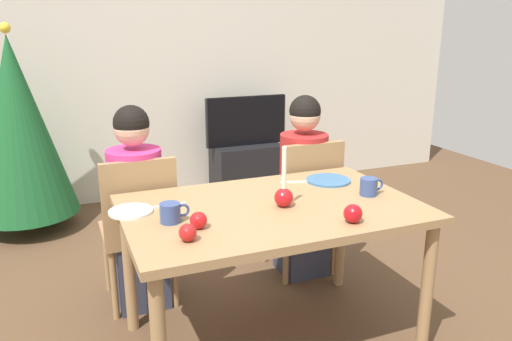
{
  "coord_description": "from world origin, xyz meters",
  "views": [
    {
      "loc": [
        -0.92,
        -2.07,
        1.58
      ],
      "look_at": [
        0.0,
        0.2,
        0.87
      ],
      "focal_mm": 35.3,
      "sensor_mm": 36.0,
      "label": 1
    }
  ],
  "objects_px": {
    "plate_right": "(328,180)",
    "apple_by_left_plate": "(353,214)",
    "person_right_child": "(303,190)",
    "person_left_child": "(137,212)",
    "chair_left": "(139,223)",
    "tv": "(246,121)",
    "mug_left": "(171,213)",
    "tv_stand": "(247,169)",
    "apple_near_candle": "(188,233)",
    "chair_right": "(305,200)",
    "candle_centerpiece": "(284,194)",
    "plate_left": "(131,211)",
    "apple_by_right_mug": "(199,220)",
    "mug_right": "(369,187)",
    "christmas_tree": "(18,127)",
    "dining_table": "(272,222)"
  },
  "relations": [
    {
      "from": "dining_table",
      "to": "tv_stand",
      "type": "distance_m",
      "value": 2.46
    },
    {
      "from": "person_left_child",
      "to": "tv_stand",
      "type": "bearing_deg",
      "value": 52.01
    },
    {
      "from": "person_right_child",
      "to": "plate_right",
      "type": "xyz_separation_m",
      "value": [
        -0.06,
        -0.41,
        0.19
      ]
    },
    {
      "from": "chair_left",
      "to": "person_left_child",
      "type": "distance_m",
      "value": 0.07
    },
    {
      "from": "plate_right",
      "to": "mug_right",
      "type": "height_order",
      "value": "mug_right"
    },
    {
      "from": "tv",
      "to": "apple_by_right_mug",
      "type": "xyz_separation_m",
      "value": [
        -1.16,
        -2.44,
        0.08
      ]
    },
    {
      "from": "person_right_child",
      "to": "person_left_child",
      "type": "bearing_deg",
      "value": 180.0
    },
    {
      "from": "person_right_child",
      "to": "plate_left",
      "type": "height_order",
      "value": "person_right_child"
    },
    {
      "from": "dining_table",
      "to": "plate_right",
      "type": "height_order",
      "value": "plate_right"
    },
    {
      "from": "person_right_child",
      "to": "plate_left",
      "type": "distance_m",
      "value": 1.25
    },
    {
      "from": "chair_left",
      "to": "plate_left",
      "type": "xyz_separation_m",
      "value": [
        -0.1,
        -0.45,
        0.24
      ]
    },
    {
      "from": "plate_right",
      "to": "mug_left",
      "type": "relative_size",
      "value": 1.84
    },
    {
      "from": "tv",
      "to": "mug_left",
      "type": "relative_size",
      "value": 5.96
    },
    {
      "from": "chair_left",
      "to": "mug_left",
      "type": "bearing_deg",
      "value": -85.61
    },
    {
      "from": "tv_stand",
      "to": "mug_right",
      "type": "height_order",
      "value": "mug_right"
    },
    {
      "from": "apple_near_candle",
      "to": "apple_by_left_plate",
      "type": "bearing_deg",
      "value": -6.29
    },
    {
      "from": "tv_stand",
      "to": "tv",
      "type": "xyz_separation_m",
      "value": [
        0.0,
        0.0,
        0.47
      ]
    },
    {
      "from": "chair_left",
      "to": "plate_left",
      "type": "height_order",
      "value": "chair_left"
    },
    {
      "from": "chair_right",
      "to": "candle_centerpiece",
      "type": "distance_m",
      "value": 0.84
    },
    {
      "from": "candle_centerpiece",
      "to": "chair_left",
      "type": "bearing_deg",
      "value": 132.47
    },
    {
      "from": "plate_left",
      "to": "apple_near_candle",
      "type": "bearing_deg",
      "value": -68.25
    },
    {
      "from": "person_left_child",
      "to": "tv",
      "type": "height_order",
      "value": "person_left_child"
    },
    {
      "from": "person_right_child",
      "to": "mug_right",
      "type": "relative_size",
      "value": 8.99
    },
    {
      "from": "christmas_tree",
      "to": "apple_by_right_mug",
      "type": "bearing_deg",
      "value": -70.85
    },
    {
      "from": "dining_table",
      "to": "person_right_child",
      "type": "bearing_deg",
      "value": 51.9
    },
    {
      "from": "person_left_child",
      "to": "plate_left",
      "type": "distance_m",
      "value": 0.53
    },
    {
      "from": "chair_left",
      "to": "christmas_tree",
      "type": "relative_size",
      "value": 0.56
    },
    {
      "from": "chair_left",
      "to": "person_left_child",
      "type": "xyz_separation_m",
      "value": [
        0.0,
        0.03,
        0.06
      ]
    },
    {
      "from": "person_right_child",
      "to": "tv",
      "type": "height_order",
      "value": "person_right_child"
    },
    {
      "from": "chair_right",
      "to": "mug_right",
      "type": "relative_size",
      "value": 6.9
    },
    {
      "from": "mug_left",
      "to": "apple_by_right_mug",
      "type": "distance_m",
      "value": 0.15
    },
    {
      "from": "chair_left",
      "to": "person_right_child",
      "type": "xyz_separation_m",
      "value": [
        1.04,
        0.03,
        0.06
      ]
    },
    {
      "from": "mug_left",
      "to": "christmas_tree",
      "type": "bearing_deg",
      "value": 107.89
    },
    {
      "from": "dining_table",
      "to": "person_right_child",
      "type": "xyz_separation_m",
      "value": [
        0.5,
        0.64,
        -0.1
      ]
    },
    {
      "from": "person_right_child",
      "to": "candle_centerpiece",
      "type": "bearing_deg",
      "value": -124.06
    },
    {
      "from": "chair_right",
      "to": "christmas_tree",
      "type": "height_order",
      "value": "christmas_tree"
    },
    {
      "from": "dining_table",
      "to": "tv",
      "type": "distance_m",
      "value": 2.42
    },
    {
      "from": "person_left_child",
      "to": "mug_left",
      "type": "distance_m",
      "value": 0.71
    },
    {
      "from": "dining_table",
      "to": "apple_by_right_mug",
      "type": "relative_size",
      "value": 19.02
    },
    {
      "from": "plate_right",
      "to": "apple_by_left_plate",
      "type": "relative_size",
      "value": 2.94
    },
    {
      "from": "chair_right",
      "to": "person_left_child",
      "type": "relative_size",
      "value": 0.77
    },
    {
      "from": "tv",
      "to": "candle_centerpiece",
      "type": "bearing_deg",
      "value": -106.89
    },
    {
      "from": "apple_by_left_plate",
      "to": "person_left_child",
      "type": "bearing_deg",
      "value": 128.86
    },
    {
      "from": "chair_left",
      "to": "person_left_child",
      "type": "bearing_deg",
      "value": 90.0
    },
    {
      "from": "apple_near_candle",
      "to": "apple_by_left_plate",
      "type": "height_order",
      "value": "apple_by_left_plate"
    },
    {
      "from": "chair_left",
      "to": "candle_centerpiece",
      "type": "distance_m",
      "value": 0.92
    },
    {
      "from": "chair_left",
      "to": "apple_near_candle",
      "type": "bearing_deg",
      "value": -85.66
    },
    {
      "from": "chair_left",
      "to": "apple_by_right_mug",
      "type": "relative_size",
      "value": 12.22
    },
    {
      "from": "tv",
      "to": "apple_by_right_mug",
      "type": "bearing_deg",
      "value": -115.33
    },
    {
      "from": "plate_left",
      "to": "person_left_child",
      "type": "bearing_deg",
      "value": 78.58
    }
  ]
}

